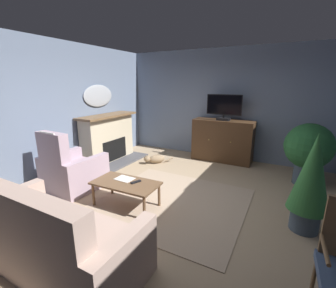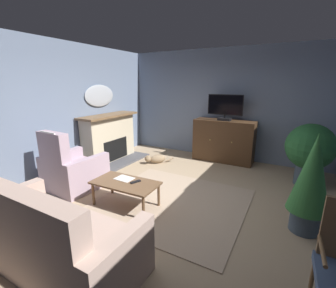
{
  "view_description": "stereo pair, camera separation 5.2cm",
  "coord_description": "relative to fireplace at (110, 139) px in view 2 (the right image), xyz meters",
  "views": [
    {
      "loc": [
        1.6,
        -3.19,
        1.95
      ],
      "look_at": [
        -0.24,
        0.24,
        0.91
      ],
      "focal_mm": 24.51,
      "sensor_mm": 36.0,
      "label": 1
    },
    {
      "loc": [
        1.64,
        -3.17,
        1.95
      ],
      "look_at": [
        -0.24,
        0.24,
        0.91
      ],
      "focal_mm": 24.51,
      "sensor_mm": 36.0,
      "label": 2
    }
  ],
  "objects": [
    {
      "name": "potted_plant_leafy_by_curtain",
      "position": [
        4.38,
        0.75,
        0.16
      ],
      "size": [
        0.88,
        0.88,
        1.22
      ],
      "color": "#3D4C5B",
      "rests_on": "ground_plane"
    },
    {
      "name": "sofa_floral",
      "position": [
        1.93,
        -3.01,
        -0.23
      ],
      "size": [
        1.96,
        0.86,
        1.02
      ],
      "color": "#BC9E8E",
      "rests_on": "ground_plane"
    },
    {
      "name": "armchair_facing_sofa",
      "position": [
        0.49,
        -1.58,
        -0.22
      ],
      "size": [
        0.95,
        0.96,
        1.17
      ],
      "color": "#AD93A3",
      "rests_on": "ground_plane"
    },
    {
      "name": "cat",
      "position": [
        1.13,
        0.39,
        -0.46
      ],
      "size": [
        0.57,
        0.56,
        0.23
      ],
      "color": "#937A5B",
      "rests_on": "ground_plane"
    },
    {
      "name": "wall_back",
      "position": [
        2.39,
        1.74,
        0.83
      ],
      "size": [
        5.93,
        0.1,
        2.81
      ],
      "primitive_type": "cube",
      "color": "slate",
      "rests_on": "ground_plane"
    },
    {
      "name": "fireplace",
      "position": [
        0.0,
        0.0,
        0.0
      ],
      "size": [
        0.88,
        1.69,
        1.2
      ],
      "color": "#4C4C51",
      "rests_on": "ground_plane"
    },
    {
      "name": "coffee_table",
      "position": [
        1.8,
        -1.61,
        -0.2
      ],
      "size": [
        1.09,
        0.59,
        0.42
      ],
      "color": "brown",
      "rests_on": "ground_plane"
    },
    {
      "name": "rug_central",
      "position": [
        2.4,
        -1.15,
        -0.56
      ],
      "size": [
        2.36,
        2.19,
        0.01
      ],
      "primitive_type": "cube",
      "color": "tan",
      "rests_on": "ground_plane"
    },
    {
      "name": "potted_plant_on_hearth_side",
      "position": [
        4.33,
        -0.97,
        0.18
      ],
      "size": [
        0.51,
        0.51,
        1.37
      ],
      "color": "#3D4C5B",
      "rests_on": "ground_plane"
    },
    {
      "name": "wall_mirror_oval",
      "position": [
        -0.25,
        0.0,
        1.08
      ],
      "size": [
        0.06,
        0.94,
        0.53
      ],
      "primitive_type": "ellipsoid",
      "color": "#B2B7BF"
    },
    {
      "name": "tv_remote",
      "position": [
        1.95,
        -1.55,
        -0.14
      ],
      "size": [
        0.11,
        0.18,
        0.02
      ],
      "primitive_type": "cube",
      "rotation": [
        0.0,
        0.0,
        1.15
      ],
      "color": "black",
      "rests_on": "coffee_table"
    },
    {
      "name": "folded_newspaper",
      "position": [
        1.7,
        -1.52,
        -0.15
      ],
      "size": [
        0.31,
        0.23,
        0.01
      ],
      "primitive_type": "cube",
      "rotation": [
        0.0,
        0.0,
        -0.03
      ],
      "color": "silver",
      "rests_on": "coffee_table"
    },
    {
      "name": "tv_cabinet",
      "position": [
        2.54,
        1.39,
        -0.06
      ],
      "size": [
        1.49,
        0.55,
        1.06
      ],
      "color": "black",
      "rests_on": "ground_plane"
    },
    {
      "name": "ground_plane",
      "position": [
        2.39,
        -1.08,
        -0.59
      ],
      "size": [
        5.93,
        6.15,
        0.04
      ],
      "primitive_type": "cube",
      "color": "tan"
    },
    {
      "name": "wall_left",
      "position": [
        -0.33,
        -1.08,
        0.83
      ],
      "size": [
        0.1,
        6.15,
        2.81
      ],
      "primitive_type": "cube",
      "color": "slate",
      "rests_on": "ground_plane"
    },
    {
      "name": "television",
      "position": [
        2.54,
        1.34,
        0.82
      ],
      "size": [
        0.86,
        0.2,
        0.63
      ],
      "color": "black",
      "rests_on": "tv_cabinet"
    }
  ]
}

